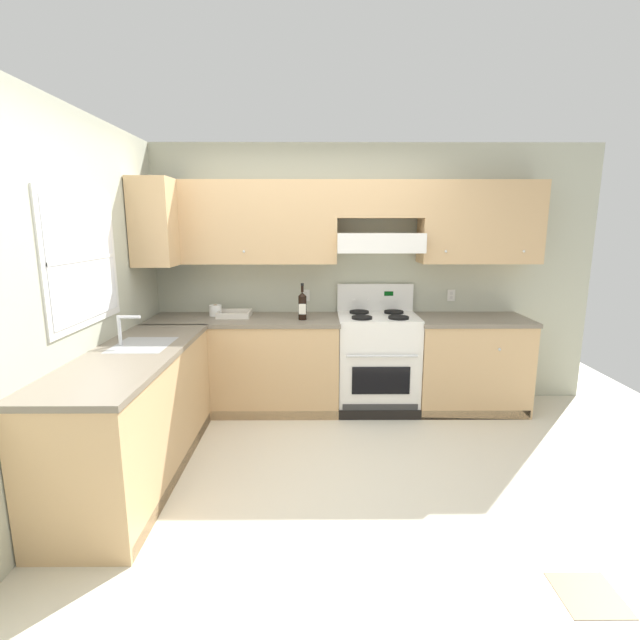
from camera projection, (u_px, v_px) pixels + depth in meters
name	position (u px, v px, depth m)	size (l,w,h in m)	color
ground_plane	(311.00, 473.00, 3.40)	(7.04, 7.04, 0.00)	beige
floor_accent_tile	(588.00, 595.00, 2.28)	(0.30, 0.30, 0.01)	olive
wall_back	(353.00, 256.00, 4.60)	(4.68, 0.57, 2.55)	#B7BAA3
wall_left	(89.00, 287.00, 3.35)	(0.47, 4.00, 2.55)	#B7BAA3
counter_back_run	(329.00, 364.00, 4.53)	(3.60, 0.65, 0.91)	tan
counter_left_run	(136.00, 414.00, 3.30)	(0.63, 1.91, 1.13)	tan
stove	(377.00, 361.00, 4.54)	(0.76, 0.62, 1.20)	white
wine_bottle	(302.00, 305.00, 4.33)	(0.08, 0.08, 0.34)	black
bowl	(235.00, 315.00, 4.49)	(0.31, 0.27, 0.06)	beige
paper_towel_roll	(215.00, 310.00, 4.54)	(0.12, 0.12, 0.11)	white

